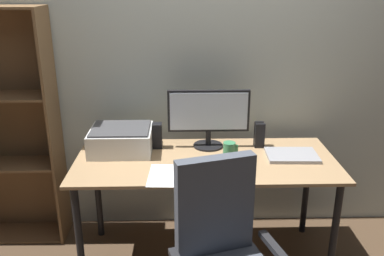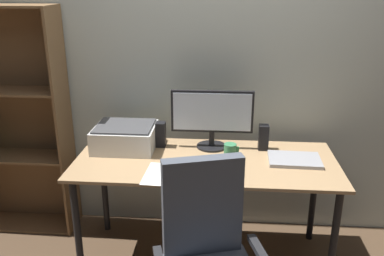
{
  "view_description": "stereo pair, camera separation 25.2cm",
  "coord_description": "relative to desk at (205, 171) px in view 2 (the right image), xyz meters",
  "views": [
    {
      "loc": [
        -0.15,
        -2.37,
        1.81
      ],
      "look_at": [
        -0.09,
        -0.0,
        0.95
      ],
      "focal_mm": 38.55,
      "sensor_mm": 36.0,
      "label": 1
    },
    {
      "loc": [
        0.1,
        -2.37,
        1.81
      ],
      "look_at": [
        -0.09,
        -0.0,
        0.95
      ],
      "focal_mm": 38.55,
      "sensor_mm": 36.0,
      "label": 2
    }
  ],
  "objects": [
    {
      "name": "back_wall",
      "position": [
        0.0,
        0.52,
        0.64
      ],
      "size": [
        6.4,
        0.1,
        2.6
      ],
      "primitive_type": "cube",
      "color": "beige",
      "rests_on": "ground"
    },
    {
      "name": "desk",
      "position": [
        0.0,
        0.0,
        0.0
      ],
      "size": [
        1.64,
        0.7,
        0.74
      ],
      "color": "tan",
      "rests_on": "ground"
    },
    {
      "name": "monitor",
      "position": [
        0.03,
        0.21,
        0.31
      ],
      "size": [
        0.54,
        0.2,
        0.39
      ],
      "color": "black",
      "rests_on": "desk"
    },
    {
      "name": "keyboard",
      "position": [
        -0.01,
        -0.17,
        0.09
      ],
      "size": [
        0.29,
        0.11,
        0.02
      ],
      "primitive_type": "cube",
      "rotation": [
        0.0,
        0.0,
        -0.01
      ],
      "color": "black",
      "rests_on": "desk"
    },
    {
      "name": "mouse",
      "position": [
        0.19,
        -0.17,
        0.1
      ],
      "size": [
        0.06,
        0.1,
        0.03
      ],
      "primitive_type": "cube",
      "rotation": [
        0.0,
        0.0,
        0.05
      ],
      "color": "black",
      "rests_on": "desk"
    },
    {
      "name": "coffee_mug",
      "position": [
        0.15,
        0.03,
        0.13
      ],
      "size": [
        0.09,
        0.08,
        0.1
      ],
      "color": "#387F51",
      "rests_on": "desk"
    },
    {
      "name": "laptop",
      "position": [
        0.55,
        0.02,
        0.09
      ],
      "size": [
        0.33,
        0.24,
        0.02
      ],
      "primitive_type": "cube",
      "rotation": [
        0.0,
        0.0,
        -0.03
      ],
      "color": "#99999E",
      "rests_on": "desk"
    },
    {
      "name": "speaker_left",
      "position": [
        -0.31,
        0.2,
        0.17
      ],
      "size": [
        0.06,
        0.07,
        0.17
      ],
      "primitive_type": "cube",
      "color": "black",
      "rests_on": "desk"
    },
    {
      "name": "speaker_right",
      "position": [
        0.37,
        0.2,
        0.17
      ],
      "size": [
        0.06,
        0.07,
        0.17
      ],
      "primitive_type": "cube",
      "color": "black",
      "rests_on": "desk"
    },
    {
      "name": "printer",
      "position": [
        -0.55,
        0.15,
        0.16
      ],
      "size": [
        0.4,
        0.34,
        0.16
      ],
      "color": "silver",
      "rests_on": "desk"
    },
    {
      "name": "paper_sheet",
      "position": [
        -0.24,
        -0.22,
        0.08
      ],
      "size": [
        0.22,
        0.31,
        0.0
      ],
      "primitive_type": "cube",
      "rotation": [
        0.0,
        0.0,
        -0.05
      ],
      "color": "white",
      "rests_on": "desk"
    },
    {
      "name": "bookshelf",
      "position": [
        -1.4,
        0.35,
        0.16
      ],
      "size": [
        0.74,
        0.28,
        1.65
      ],
      "color": "brown",
      "rests_on": "ground"
    }
  ]
}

